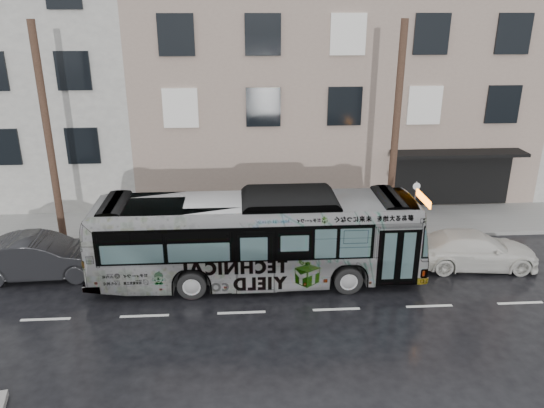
# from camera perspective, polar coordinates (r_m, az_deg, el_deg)

# --- Properties ---
(ground) EXTENTS (120.00, 120.00, 0.00)m
(ground) POSITION_cam_1_polar(r_m,az_deg,el_deg) (20.24, -3.37, -7.82)
(ground) COLOR black
(ground) RESTS_ON ground
(sidewalk) EXTENTS (90.00, 3.60, 0.15)m
(sidewalk) POSITION_cam_1_polar(r_m,az_deg,el_deg) (24.63, -3.47, -2.23)
(sidewalk) COLOR gray
(sidewalk) RESTS_ON ground
(building_taupe) EXTENTS (20.00, 12.00, 11.00)m
(building_taupe) POSITION_cam_1_polar(r_m,az_deg,el_deg) (31.17, 5.68, 12.93)
(building_taupe) COLOR gray
(building_taupe) RESTS_ON ground
(utility_pole_front) EXTENTS (0.30, 0.30, 9.00)m
(utility_pole_front) POSITION_cam_1_polar(r_m,az_deg,el_deg) (22.62, 13.14, 7.38)
(utility_pole_front) COLOR #493024
(utility_pole_front) RESTS_ON sidewalk
(utility_pole_rear) EXTENTS (0.30, 0.30, 9.00)m
(utility_pole_rear) POSITION_cam_1_polar(r_m,az_deg,el_deg) (22.96, -22.89, 6.49)
(utility_pole_rear) COLOR #493024
(utility_pole_rear) RESTS_ON sidewalk
(sign_post) EXTENTS (0.06, 0.06, 2.40)m
(sign_post) POSITION_cam_1_polar(r_m,az_deg,el_deg) (23.89, 15.03, -0.38)
(sign_post) COLOR slate
(sign_post) RESTS_ON sidewalk
(bus) EXTENTS (12.03, 2.84, 3.35)m
(bus) POSITION_cam_1_polar(r_m,az_deg,el_deg) (19.31, -1.64, -3.70)
(bus) COLOR #B2B2B2
(bus) RESTS_ON ground
(white_sedan) EXTENTS (4.96, 2.28, 1.41)m
(white_sedan) POSITION_cam_1_polar(r_m,az_deg,el_deg) (22.15, 20.92, -4.59)
(white_sedan) COLOR silver
(white_sedan) RESTS_ON ground
(dark_sedan) EXTENTS (4.94, 1.91, 1.61)m
(dark_sedan) POSITION_cam_1_polar(r_m,az_deg,el_deg) (21.70, -23.60, -5.22)
(dark_sedan) COLOR black
(dark_sedan) RESTS_ON ground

